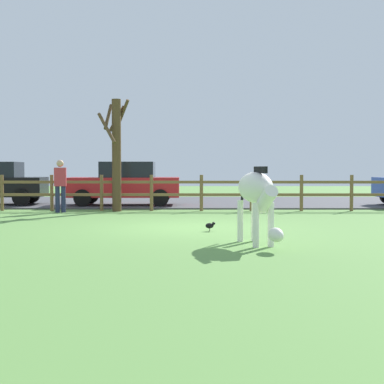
% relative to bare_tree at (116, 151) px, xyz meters
% --- Properties ---
extents(ground_plane, '(60.00, 60.00, 0.00)m').
position_rel_bare_tree_xyz_m(ground_plane, '(2.43, -4.84, -1.93)').
color(ground_plane, '#5B8C42').
extents(parking_asphalt, '(28.00, 7.40, 0.05)m').
position_rel_bare_tree_xyz_m(parking_asphalt, '(2.43, 4.46, -1.90)').
color(parking_asphalt, '#47474C').
rests_on(parking_asphalt, ground_plane).
extents(paddock_fence, '(21.09, 0.11, 1.17)m').
position_rel_bare_tree_xyz_m(paddock_fence, '(1.92, 0.16, -1.27)').
color(paddock_fence, brown).
rests_on(paddock_fence, ground_plane).
extents(bare_tree, '(1.05, 1.06, 3.58)m').
position_rel_bare_tree_xyz_m(bare_tree, '(0.00, 0.00, 0.00)').
color(bare_tree, '#513A23').
rests_on(bare_tree, ground_plane).
extents(zebra, '(0.79, 1.90, 1.41)m').
position_rel_bare_tree_xyz_m(zebra, '(3.64, -7.76, -1.00)').
color(zebra, white).
rests_on(zebra, ground_plane).
extents(crow_on_grass, '(0.21, 0.10, 0.20)m').
position_rel_bare_tree_xyz_m(crow_on_grass, '(2.86, -5.62, -1.80)').
color(crow_on_grass, black).
rests_on(crow_on_grass, ground_plane).
extents(parked_car_red, '(4.03, 1.95, 1.56)m').
position_rel_bare_tree_xyz_m(parked_car_red, '(-0.02, 2.33, -1.08)').
color(parked_car_red, red).
rests_on(parked_car_red, parking_asphalt).
extents(visitor_near_fence, '(0.39, 0.27, 1.64)m').
position_rel_bare_tree_xyz_m(visitor_near_fence, '(-1.67, -0.51, -1.02)').
color(visitor_near_fence, '#232847').
rests_on(visitor_near_fence, ground_plane).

